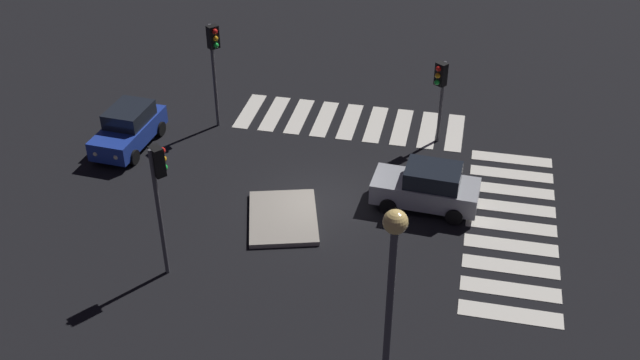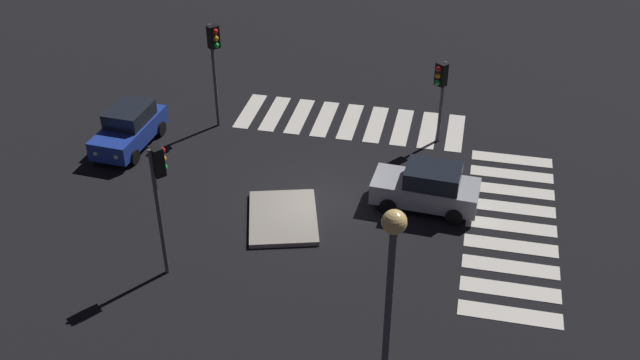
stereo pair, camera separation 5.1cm
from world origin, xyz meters
The scene contains 10 objects.
ground_plane centered at (0.00, 0.00, 0.00)m, with size 80.00×80.00×0.00m, color black.
traffic_island centered at (-1.34, 1.08, 0.09)m, with size 3.79×3.24×0.18m.
car_silver centered at (0.60, -3.88, 0.84)m, with size 2.03×4.00×1.70m.
car_blue centered at (2.35, 8.61, 0.83)m, with size 3.99×2.05×1.69m.
traffic_light_east centered at (5.31, -3.82, 2.77)m, with size 0.53×0.54×3.65m.
traffic_light_north centered at (4.67, 5.48, 3.54)m, with size 0.54×0.53×4.67m.
traffic_light_west centered at (-4.85, 3.99, 3.59)m, with size 0.53×0.54×4.74m.
street_lamp centered at (-9.57, -3.71, 4.83)m, with size 0.56×0.56×6.99m.
crosswalk_near centered at (0.00, -7.00, 0.01)m, with size 9.90×3.20×0.02m.
crosswalk_side centered at (6.26, 0.00, 0.01)m, with size 3.20×9.90×0.02m.
Camera 1 is at (-22.49, -4.85, 16.40)m, focal length 42.39 mm.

